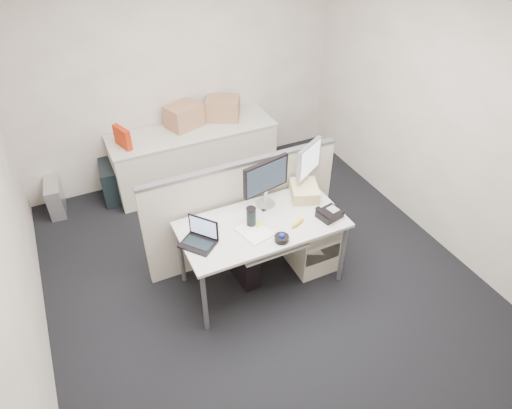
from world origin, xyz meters
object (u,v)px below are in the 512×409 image
monitor_main (266,184)px  laptop (197,235)px  desk (262,229)px  desk_phone (330,214)px

monitor_main → laptop: 0.82m
desk → monitor_main: size_ratio=3.09×
desk_phone → monitor_main: bearing=124.9°
monitor_main → desk_phone: monitor_main is taller
monitor_main → laptop: size_ratio=1.69×
monitor_main → desk_phone: (0.45, -0.42, -0.21)m
desk → laptop: laptop is taller
laptop → desk: bearing=52.4°
laptop → desk_phone: size_ratio=1.37×
desk → laptop: bearing=-178.2°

